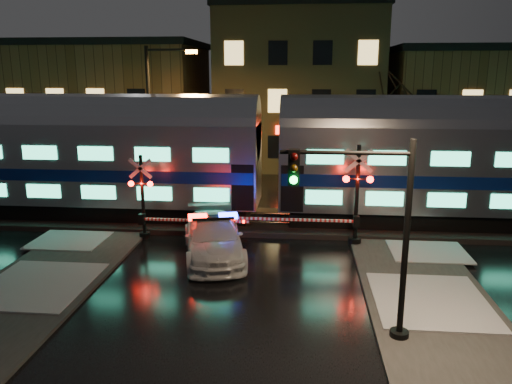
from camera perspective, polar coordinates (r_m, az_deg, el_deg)
ground at (r=19.47m, az=-2.04°, el=-8.01°), size 120.00×120.00×0.00m
ballast at (r=24.12m, az=-0.53°, el=-3.39°), size 90.00×4.20×0.24m
sidewalk_right at (r=14.51m, az=22.14°, el=-16.83°), size 4.00×20.00×0.12m
building_left at (r=42.88m, az=-15.91°, el=9.52°), size 14.00×10.00×9.00m
building_mid at (r=40.48m, az=4.90°, el=11.54°), size 12.00×11.00×11.50m
building_right at (r=42.00m, az=23.08°, el=8.54°), size 12.00×10.00×8.50m
train at (r=23.30m, az=1.57°, el=4.25°), size 51.00×3.12×5.92m
police_car at (r=19.81m, az=-4.89°, el=-5.20°), size 3.46×5.84×1.76m
crossing_signal_right at (r=21.05m, az=10.48°, el=-1.46°), size 6.06×0.67×4.29m
crossing_signal_left at (r=21.98m, az=-11.95°, el=-1.56°), size 5.26×0.63×3.72m
traffic_light at (r=13.43m, az=13.18°, el=-5.10°), size 3.58×0.67×5.54m
streetlight at (r=28.23m, az=-11.51°, el=8.73°), size 2.85×0.30×8.51m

